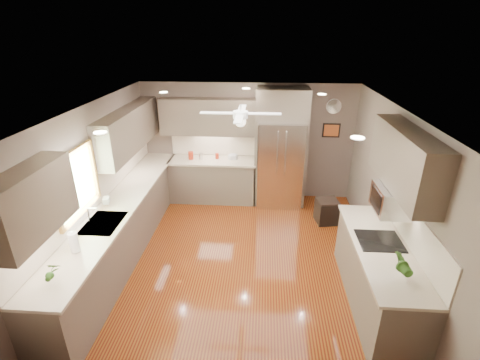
# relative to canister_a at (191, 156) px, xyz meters

# --- Properties ---
(floor) EXTENTS (5.00, 5.00, 0.00)m
(floor) POSITION_rel_canister_a_xyz_m (1.19, -2.19, -1.02)
(floor) COLOR #481209
(floor) RESTS_ON ground
(ceiling) EXTENTS (5.00, 5.00, 0.00)m
(ceiling) POSITION_rel_canister_a_xyz_m (1.19, -2.19, 1.48)
(ceiling) COLOR white
(ceiling) RESTS_ON ground
(wall_back) EXTENTS (4.50, 0.00, 4.50)m
(wall_back) POSITION_rel_canister_a_xyz_m (1.19, 0.31, 0.23)
(wall_back) COLOR #65574D
(wall_back) RESTS_ON ground
(wall_front) EXTENTS (4.50, 0.00, 4.50)m
(wall_front) POSITION_rel_canister_a_xyz_m (1.19, -4.69, 0.23)
(wall_front) COLOR #65574D
(wall_front) RESTS_ON ground
(wall_left) EXTENTS (0.00, 5.00, 5.00)m
(wall_left) POSITION_rel_canister_a_xyz_m (-1.06, -2.19, 0.23)
(wall_left) COLOR #65574D
(wall_left) RESTS_ON ground
(wall_right) EXTENTS (0.00, 5.00, 5.00)m
(wall_right) POSITION_rel_canister_a_xyz_m (3.44, -2.19, 0.23)
(wall_right) COLOR #65574D
(wall_right) RESTS_ON ground
(canister_a) EXTENTS (0.12, 0.12, 0.17)m
(canister_a) POSITION_rel_canister_a_xyz_m (0.00, 0.00, 0.00)
(canister_a) COLOR maroon
(canister_a) RESTS_ON back_run
(canister_b) EXTENTS (0.11, 0.11, 0.13)m
(canister_b) POSITION_rel_canister_a_xyz_m (0.21, 0.02, -0.01)
(canister_b) COLOR silver
(canister_b) RESTS_ON back_run
(canister_d) EXTENTS (0.08, 0.08, 0.12)m
(canister_d) POSITION_rel_canister_a_xyz_m (0.55, 0.07, -0.02)
(canister_d) COLOR maroon
(canister_d) RESTS_ON back_run
(soap_bottle) EXTENTS (0.11, 0.11, 0.20)m
(soap_bottle) POSITION_rel_canister_a_xyz_m (-0.90, -2.16, 0.02)
(soap_bottle) COLOR white
(soap_bottle) RESTS_ON left_run
(potted_plant_left) EXTENTS (0.17, 0.14, 0.29)m
(potted_plant_left) POSITION_rel_canister_a_xyz_m (-0.76, -3.96, 0.06)
(potted_plant_left) COLOR #265016
(potted_plant_left) RESTS_ON left_run
(potted_plant_right) EXTENTS (0.21, 0.18, 0.33)m
(potted_plant_right) POSITION_rel_canister_a_xyz_m (3.11, -3.60, 0.09)
(potted_plant_right) COLOR #265016
(potted_plant_right) RESTS_ON right_run
(bowl) EXTENTS (0.26, 0.26, 0.05)m
(bowl) POSITION_rel_canister_a_xyz_m (0.89, 0.04, -0.05)
(bowl) COLOR beige
(bowl) RESTS_ON back_run
(left_run) EXTENTS (0.65, 4.70, 1.45)m
(left_run) POSITION_rel_canister_a_xyz_m (-0.77, -2.04, -0.54)
(left_run) COLOR brown
(left_run) RESTS_ON ground
(back_run) EXTENTS (1.85, 0.65, 1.45)m
(back_run) POSITION_rel_canister_a_xyz_m (0.46, 0.02, -0.54)
(back_run) COLOR brown
(back_run) RESTS_ON ground
(uppers) EXTENTS (4.50, 4.70, 0.95)m
(uppers) POSITION_rel_canister_a_xyz_m (0.45, -1.48, 0.85)
(uppers) COLOR brown
(uppers) RESTS_ON wall_left
(window) EXTENTS (0.05, 1.12, 0.92)m
(window) POSITION_rel_canister_a_xyz_m (-1.03, -2.69, 0.53)
(window) COLOR #BFF2B2
(window) RESTS_ON wall_left
(sink) EXTENTS (0.50, 0.70, 0.32)m
(sink) POSITION_rel_canister_a_xyz_m (-0.74, -2.69, -0.11)
(sink) COLOR silver
(sink) RESTS_ON left_run
(refrigerator) EXTENTS (1.06, 0.75, 2.45)m
(refrigerator) POSITION_rel_canister_a_xyz_m (1.89, -0.03, 0.17)
(refrigerator) COLOR silver
(refrigerator) RESTS_ON ground
(right_run) EXTENTS (0.70, 2.20, 1.45)m
(right_run) POSITION_rel_canister_a_xyz_m (3.12, -2.99, -0.54)
(right_run) COLOR brown
(right_run) RESTS_ON ground
(microwave) EXTENTS (0.43, 0.55, 0.34)m
(microwave) POSITION_rel_canister_a_xyz_m (3.21, -2.74, 0.46)
(microwave) COLOR silver
(microwave) RESTS_ON wall_right
(ceiling_fan) EXTENTS (1.18, 1.18, 0.32)m
(ceiling_fan) POSITION_rel_canister_a_xyz_m (1.19, -1.89, 1.31)
(ceiling_fan) COLOR white
(ceiling_fan) RESTS_ON ceiling
(recessed_lights) EXTENTS (2.84, 3.14, 0.01)m
(recessed_lights) POSITION_rel_canister_a_xyz_m (1.15, -1.79, 1.47)
(recessed_lights) COLOR white
(recessed_lights) RESTS_ON ceiling
(wall_clock) EXTENTS (0.30, 0.03, 0.30)m
(wall_clock) POSITION_rel_canister_a_xyz_m (2.94, 0.29, 1.03)
(wall_clock) COLOR white
(wall_clock) RESTS_ON wall_back
(framed_print) EXTENTS (0.36, 0.03, 0.30)m
(framed_print) POSITION_rel_canister_a_xyz_m (2.94, 0.29, 0.53)
(framed_print) COLOR black
(framed_print) RESTS_ON wall_back
(stool) EXTENTS (0.46, 0.46, 0.47)m
(stool) POSITION_rel_canister_a_xyz_m (2.81, -0.81, -0.78)
(stool) COLOR black
(stool) RESTS_ON ground
(paper_towel) EXTENTS (0.11, 0.11, 0.28)m
(paper_towel) POSITION_rel_canister_a_xyz_m (-0.78, -3.40, 0.06)
(paper_towel) COLOR white
(paper_towel) RESTS_ON left_run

